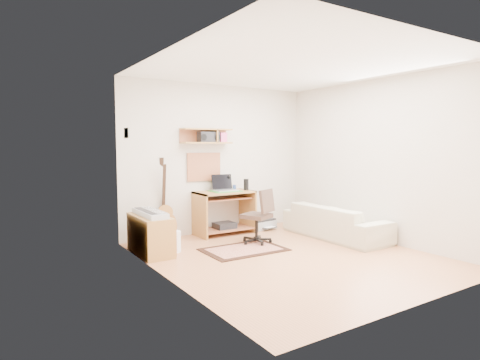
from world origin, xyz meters
TOP-DOWN VIEW (x-y plane):
  - floor at (0.00, 0.00)m, footprint 3.60×4.00m
  - ceiling at (0.00, 0.00)m, footprint 3.60×4.00m
  - back_wall at (0.00, 2.00)m, footprint 3.60×0.01m
  - left_wall at (-1.80, 0.00)m, footprint 0.01×4.00m
  - right_wall at (1.80, 0.00)m, footprint 0.01×4.00m
  - wall_shelf at (-0.30, 1.88)m, footprint 0.90×0.25m
  - cork_board at (-0.30, 1.98)m, footprint 0.64×0.03m
  - wall_photo at (-1.79, 1.50)m, footprint 0.02×0.20m
  - desk at (-0.04, 1.73)m, footprint 1.00×0.55m
  - laptop at (-0.03, 1.71)m, footprint 0.40×0.40m
  - speaker at (0.38, 1.68)m, footprint 0.09×0.09m
  - desk_lamp at (0.16, 1.87)m, footprint 0.09×0.09m
  - pencil_cup at (0.23, 1.83)m, footprint 0.06×0.06m
  - boombox at (-0.27, 1.87)m, footprint 0.36×0.16m
  - rug at (-0.35, 0.63)m, footprint 1.20×0.81m
  - task_chair at (0.04, 0.87)m, footprint 0.59×0.59m
  - cabinet at (-1.58, 1.19)m, footprint 0.40×0.90m
  - music_keyboard at (-1.58, 1.19)m, footprint 0.26×0.82m
  - guitar at (-1.07, 1.86)m, footprint 0.39×0.27m
  - waste_basket at (-1.28, 1.11)m, footprint 0.33×0.33m
  - printer at (0.77, 1.75)m, footprint 0.52×0.43m
  - sofa at (1.38, 0.48)m, footprint 0.55×1.87m

SIDE VIEW (x-z plane):
  - floor at x=0.00m, z-range -0.01..0.00m
  - rug at x=-0.35m, z-range 0.00..0.02m
  - printer at x=0.77m, z-range 0.00..0.17m
  - waste_basket at x=-1.28m, z-range 0.00..0.30m
  - cabinet at x=-1.58m, z-range 0.00..0.55m
  - sofa at x=1.38m, z-range 0.00..0.73m
  - desk at x=-0.04m, z-range 0.00..0.75m
  - task_chair at x=0.04m, z-range 0.00..0.88m
  - music_keyboard at x=-1.58m, z-range 0.55..0.62m
  - guitar at x=-1.07m, z-range 0.00..1.35m
  - pencil_cup at x=0.23m, z-range 0.75..0.84m
  - speaker at x=0.38m, z-range 0.75..0.95m
  - desk_lamp at x=0.16m, z-range 0.75..1.01m
  - laptop at x=-0.03m, z-range 0.75..1.04m
  - cork_board at x=-0.30m, z-range 0.92..1.42m
  - back_wall at x=0.00m, z-range 0.00..2.60m
  - left_wall at x=-1.80m, z-range 0.00..2.60m
  - right_wall at x=1.80m, z-range 0.00..2.60m
  - boombox at x=-0.27m, z-range 1.59..1.77m
  - wall_shelf at x=-0.30m, z-range 1.57..1.83m
  - wall_photo at x=-1.79m, z-range 1.65..1.79m
  - ceiling at x=0.00m, z-range 2.60..2.61m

